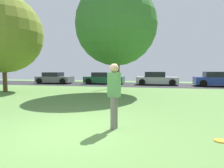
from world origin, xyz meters
name	(u,v)px	position (x,y,z in m)	size (l,w,h in m)	color
ground_plane	(73,132)	(0.00, 0.00, 0.00)	(44.00, 44.00, 0.00)	#5B8442
road_strip	(135,85)	(0.00, 16.00, 0.00)	(44.00, 6.40, 0.01)	#28282B
oak_tree_left	(116,25)	(-0.51, 8.41, 4.59)	(5.45, 5.45, 7.33)	brown
birch_tree_lone	(3,34)	(-8.58, 7.54, 4.16)	(5.57, 5.57, 6.95)	brown
person_thrower	(114,93)	(1.00, 0.53, 1.02)	(0.36, 0.30, 1.81)	slate
frisbee_disc	(220,141)	(3.59, 0.13, 0.01)	(0.27, 0.27, 0.03)	orange
parked_car_grey	(54,78)	(-9.11, 15.71, 0.59)	(4.00, 2.04, 1.27)	slate
parked_car_green	(104,78)	(-3.43, 16.30, 0.60)	(4.32, 2.11, 1.28)	#195633
parked_car_silver	(156,79)	(2.25, 16.21, 0.62)	(4.20, 2.06, 1.36)	#B7B7BC
parked_car_blue	(218,80)	(7.93, 15.70, 0.64)	(4.26, 2.03, 1.39)	#233893
street_lamp_post	(116,62)	(-1.22, 12.20, 2.25)	(0.14, 0.14, 4.50)	#2D2D33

